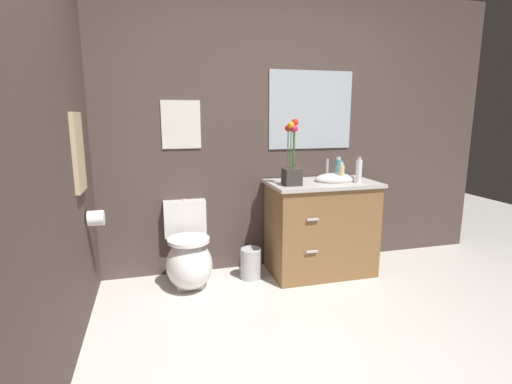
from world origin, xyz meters
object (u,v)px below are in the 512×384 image
Objects in this scene: vanity_cabinet at (321,226)px; lotion_bottle at (359,171)px; wall_mirror at (311,110)px; hanging_towel at (78,152)px; wall_poster at (181,125)px; flower_vase at (292,164)px; hand_wash_bottle at (338,169)px; trash_bin at (251,263)px; soap_bottle at (341,173)px; toilet at (189,257)px; toilet_paper_roll at (96,218)px.

lotion_bottle is at bearing -23.19° from vanity_cabinet.
hanging_towel is (-1.89, -0.60, -0.28)m from wall_mirror.
wall_mirror reaches higher than wall_poster.
vanity_cabinet is 1.27× the size of wall_mirror.
flower_vase is at bearing 8.00° from hanging_towel.
hand_wash_bottle is 1.15m from trash_bin.
lotion_bottle reaches higher than soap_bottle.
hanging_towel is (-0.72, -0.33, 0.92)m from toilet.
hanging_towel is (-1.57, -0.22, 0.16)m from flower_vase.
wall_mirror reaches higher than hanging_towel.
soap_bottle reaches higher than trash_bin.
toilet is 1.48m from soap_bottle.
flower_vase is 0.66m from wall_mirror.
flower_vase is 0.68× the size of wall_mirror.
trash_bin is 1.65m from hanging_towel.
hand_wash_bottle is at bearing 10.65° from hanging_towel.
trash_bin is 1.33m from toilet_paper_roll.
toilet is at bearing 25.02° from hanging_towel.
hanging_towel is at bearing -111.76° from toilet_paper_roll.
lotion_bottle is 2.13m from toilet_paper_roll.
toilet_paper_roll is (-1.52, -0.08, -0.33)m from flower_vase.
trash_bin is at bearing -27.26° from wall_poster.
hand_wash_bottle is at bearing 113.92° from lotion_bottle.
hanging_towel is (-2.04, -0.24, 0.25)m from soap_bottle.
vanity_cabinet is 3.73× the size of trash_bin.
hand_wash_bottle reaches higher than trash_bin.
hand_wash_bottle reaches higher than toilet.
wall_poster is at bearing 90.00° from toilet.
lotion_bottle reaches higher than hand_wash_bottle.
toilet is 3.99× the size of soap_bottle.
wall_mirror reaches higher than toilet_paper_roll.
trash_bin is (-0.79, 0.09, -0.78)m from soap_bottle.
hanging_towel is at bearing -154.98° from toilet.
wall_mirror reaches higher than hand_wash_bottle.
lotion_bottle is 2.00× the size of toilet_paper_roll.
wall_mirror is 2.01m from hanging_towel.
wall_mirror reaches higher than toilet.
hand_wash_bottle is 0.60m from wall_mirror.
soap_bottle is 0.66m from wall_mirror.
flower_vase is at bearing -17.98° from trash_bin.
trash_bin is (-0.92, 0.14, -0.80)m from lotion_bottle.
wall_poster is (-1.46, 0.41, 0.39)m from lotion_bottle.
wall_poster is at bearing 35.06° from toilet_paper_roll.
wall_mirror reaches higher than soap_bottle.
soap_bottle is (1.32, -0.09, 0.67)m from toilet.
flower_vase reaches higher than lotion_bottle.
toilet is 1.71m from wall_mirror.
lotion_bottle is 1.23m from trash_bin.
wall_mirror reaches higher than trash_bin.
wall_poster reaches higher than flower_vase.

